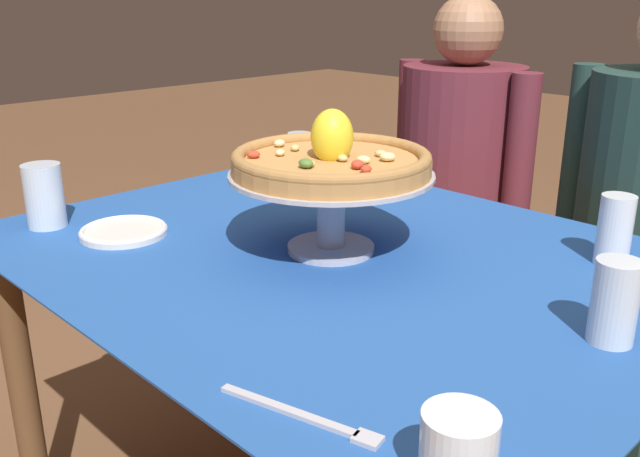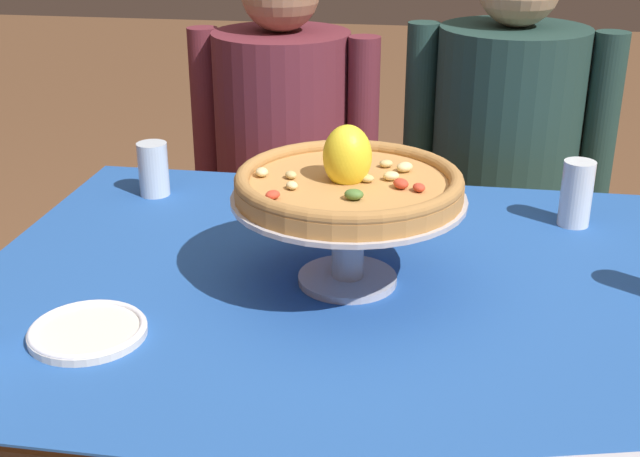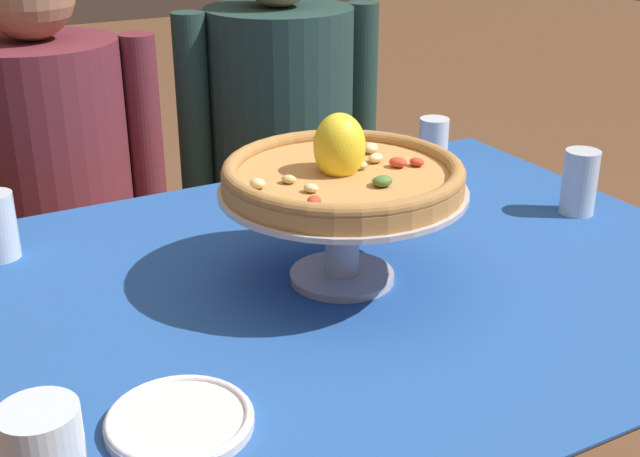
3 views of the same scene
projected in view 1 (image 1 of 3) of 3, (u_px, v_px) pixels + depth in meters
dining_table at (335, 297)px, 1.35m from camera, size 1.29×1.00×0.74m
pizza_stand at (331, 195)px, 1.28m from camera, size 0.38×0.38×0.15m
pizza at (331, 159)px, 1.26m from camera, size 0.37×0.37×0.12m
water_glass_back_right at (614, 234)px, 1.24m from camera, size 0.06×0.06×0.13m
water_glass_back_left at (300, 157)px, 1.84m from camera, size 0.06×0.06×0.11m
water_glass_side_right at (614, 307)px, 0.96m from camera, size 0.06×0.06×0.12m
water_glass_front_left at (45, 199)px, 1.44m from camera, size 0.08×0.08×0.13m
side_plate at (124, 231)px, 1.40m from camera, size 0.17×0.17×0.02m
dinner_fork at (306, 417)px, 0.80m from camera, size 0.22×0.07×0.01m
diner_left at (456, 205)px, 2.10m from camera, size 0.51×0.40×1.20m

